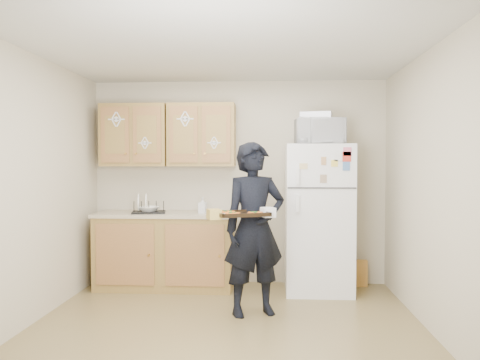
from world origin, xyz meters
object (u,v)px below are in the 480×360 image
dish_rack (149,206)px  person (254,229)px  baking_tray (241,214)px  refrigerator (318,218)px  microwave (319,132)px

dish_rack → person: bearing=-34.0°
person → baking_tray: person is taller
refrigerator → dish_rack: (-1.98, -0.02, 0.13)m
person → baking_tray: 0.34m
person → baking_tray: (-0.11, -0.28, 0.17)m
baking_tray → microwave: 1.61m
baking_tray → microwave: microwave is taller
refrigerator → person: (-0.71, -0.88, -0.00)m
refrigerator → baking_tray: refrigerator is taller
refrigerator → microwave: size_ratio=3.19×
baking_tray → microwave: (0.82, 1.11, 0.83)m
person → dish_rack: 1.54m
refrigerator → person: size_ratio=1.00×
baking_tray → dish_rack: 1.63m
person → microwave: 1.48m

